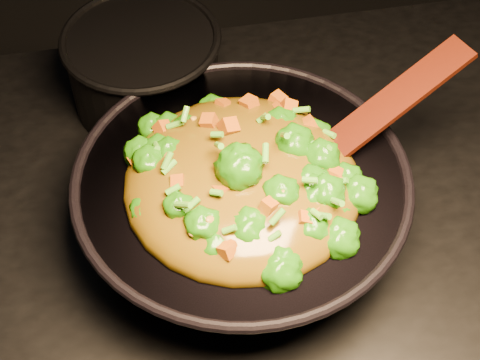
{
  "coord_description": "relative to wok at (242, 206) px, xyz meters",
  "views": [
    {
      "loc": [
        -0.09,
        -0.41,
        1.61
      ],
      "look_at": [
        0.0,
        0.09,
        0.99
      ],
      "focal_mm": 55.0,
      "sensor_mm": 36.0,
      "label": 1
    }
  ],
  "objects": [
    {
      "name": "stir_fry",
      "position": [
        -0.0,
        -0.01,
        0.09
      ],
      "size": [
        0.32,
        0.32,
        0.09
      ],
      "primitive_type": null,
      "rotation": [
        0.0,
        0.0,
        -0.33
      ],
      "color": "#236E07",
      "rests_on": "wok"
    },
    {
      "name": "wok",
      "position": [
        0.0,
        0.0,
        0.0
      ],
      "size": [
        0.47,
        0.47,
        0.1
      ],
      "primitive_type": null,
      "rotation": [
        0.0,
        0.0,
        0.43
      ],
      "color": "black",
      "rests_on": "stovetop"
    },
    {
      "name": "spatula",
      "position": [
        0.15,
        0.02,
        0.09
      ],
      "size": [
        0.23,
        0.12,
        0.1
      ],
      "primitive_type": "cube",
      "rotation": [
        0.0,
        -0.38,
        0.36
      ],
      "color": "#381605",
      "rests_on": "wok"
    },
    {
      "name": "back_pot",
      "position": [
        -0.08,
        0.24,
        0.01
      ],
      "size": [
        0.23,
        0.23,
        0.11
      ],
      "primitive_type": "cylinder",
      "rotation": [
        0.0,
        0.0,
        0.22
      ],
      "color": "black",
      "rests_on": "stovetop"
    }
  ]
}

